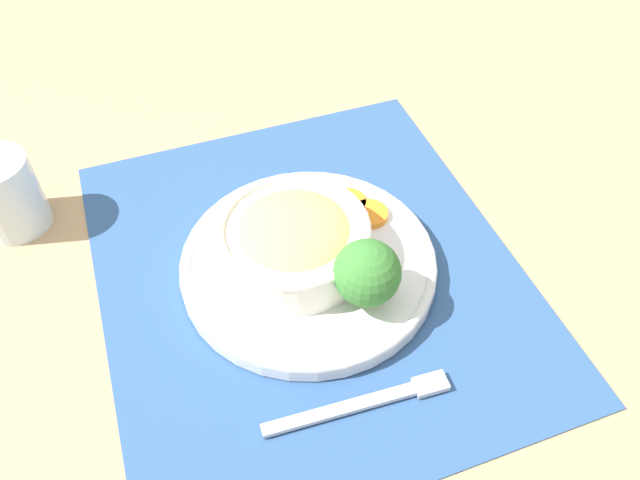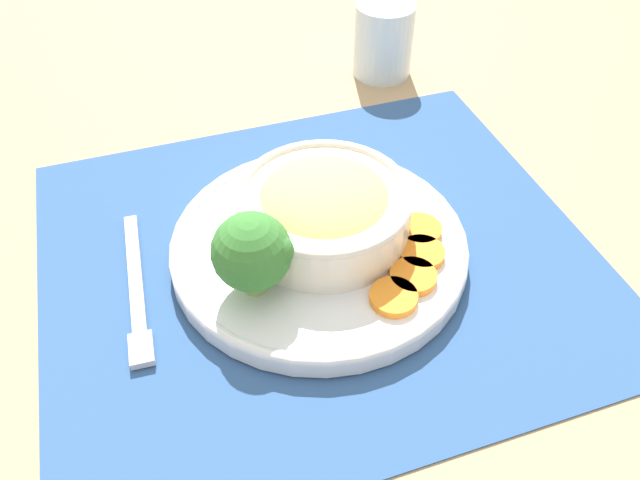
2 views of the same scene
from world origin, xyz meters
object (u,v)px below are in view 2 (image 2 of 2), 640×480
object	(u,v)px
broccoli_floret	(252,252)
water_glass	(383,44)
bowl	(324,207)
fork	(137,299)

from	to	relation	value
broccoli_floret	water_glass	bearing A→B (deg)	-123.03
bowl	water_glass	distance (m)	0.34
bowl	fork	distance (m)	0.19
broccoli_floret	bowl	bearing A→B (deg)	-143.74
broccoli_floret	fork	distance (m)	0.12
broccoli_floret	fork	bearing A→B (deg)	-12.62
bowl	fork	bearing A→B (deg)	10.15
bowl	fork	world-z (taller)	bowl
broccoli_floret	water_glass	size ratio (longest dim) A/B	0.83
water_glass	fork	xyz separation A→B (m)	(0.34, 0.33, -0.04)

